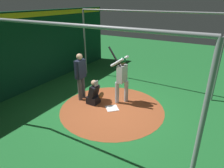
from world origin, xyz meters
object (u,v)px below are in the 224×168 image
at_px(home_plate, 112,108).
at_px(umpire, 81,74).
at_px(batter, 122,76).
at_px(catcher, 94,95).

relative_size(home_plate, umpire, 0.23).
xyz_separation_m(home_plate, batter, (0.05, 0.61, 1.05)).
bearing_deg(home_plate, batter, 85.27).
xyz_separation_m(batter, umpire, (-1.45, -0.53, -0.05)).
bearing_deg(umpire, home_plate, -3.12).
height_order(batter, umpire, batter).
bearing_deg(catcher, batter, 36.87).
bearing_deg(home_plate, catcher, 179.88).
height_order(batter, catcher, batter).
distance_m(home_plate, catcher, 0.84).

